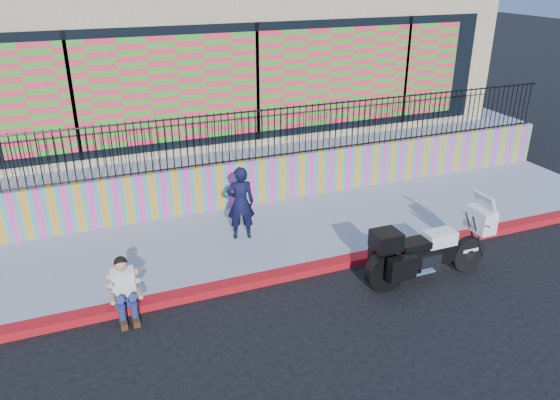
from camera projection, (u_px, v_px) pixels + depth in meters
ground at (330, 268)px, 10.72m from camera, size 90.00×90.00×0.00m
red_curb at (330, 265)px, 10.69m from camera, size 16.00×0.30×0.15m
sidewalk at (297, 230)px, 12.09m from camera, size 16.00×3.00×0.15m
mural_wall at (271, 179)px, 13.20m from camera, size 16.00×0.20×1.10m
metal_fence at (271, 133)px, 12.74m from camera, size 15.80×0.04×1.20m
elevated_platform at (215, 127)px, 17.57m from camera, size 16.00×10.00×1.25m
storefront_building at (212, 44)px, 16.33m from camera, size 14.00×8.06×4.00m
police_motorcycle at (427, 249)px, 10.08m from camera, size 2.54×0.84×1.58m
police_officer at (241, 203)px, 11.29m from camera, size 0.64×0.48×1.59m
seated_man at (125, 294)px, 9.08m from camera, size 0.54×0.71×1.06m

